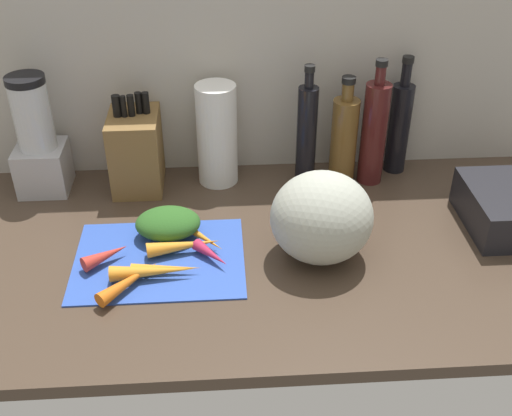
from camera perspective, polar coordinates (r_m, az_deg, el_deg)
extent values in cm
cube|color=#47382B|center=(148.35, 0.49, -3.68)|extent=(170.00, 80.00, 3.00)
cube|color=#BCB7AD|center=(167.04, -0.45, 13.14)|extent=(170.00, 3.00, 60.00)
cube|color=#2D51B7|center=(143.93, -8.69, -4.52)|extent=(37.91, 29.01, 0.80)
cone|color=orange|center=(137.15, -9.33, -5.65)|extent=(17.97, 4.13, 3.50)
cone|color=orange|center=(138.54, -8.09, -5.39)|extent=(15.20, 2.98, 2.26)
cone|color=red|center=(143.60, -13.38, -4.17)|extent=(10.69, 9.10, 3.45)
cone|color=#B2264C|center=(151.43, -7.83, -1.58)|extent=(9.21, 10.15, 2.17)
cone|color=#B2264C|center=(140.98, -4.05, -4.17)|extent=(8.76, 9.58, 2.78)
cone|color=orange|center=(143.46, -6.56, -3.39)|extent=(16.75, 6.18, 3.49)
cone|color=orange|center=(135.70, -11.36, -6.49)|extent=(13.02, 13.69, 3.23)
cone|color=orange|center=(147.19, -5.14, -2.44)|extent=(12.35, 13.35, 2.56)
ellipsoid|color=#2D6023|center=(148.54, -7.93, -1.37)|extent=(15.13, 11.64, 6.40)
ellipsoid|color=#B2B7A8|center=(138.68, 5.93, -0.86)|extent=(22.58, 21.35, 20.58)
cube|color=brown|center=(167.14, -10.72, 5.04)|extent=(12.60, 16.71, 20.16)
cylinder|color=black|center=(162.03, -12.45, 8.96)|extent=(2.16, 2.16, 5.50)
cylinder|color=black|center=(161.39, -11.84, 8.94)|extent=(1.43, 1.43, 5.50)
cylinder|color=black|center=(161.55, -11.20, 9.04)|extent=(1.76, 1.76, 5.50)
cylinder|color=black|center=(162.65, -10.52, 9.29)|extent=(1.76, 1.76, 5.50)
cylinder|color=black|center=(162.37, -9.90, 9.31)|extent=(1.87, 1.87, 5.50)
cube|color=#B2B2B7|center=(173.69, -18.59, 3.44)|extent=(12.51, 12.51, 12.24)
cylinder|color=silver|center=(167.23, -19.49, 7.80)|extent=(9.38, 9.38, 17.24)
cylinder|color=black|center=(163.62, -20.12, 10.79)|extent=(9.57, 9.57, 1.80)
cylinder|color=white|center=(165.13, -3.53, 6.60)|extent=(10.44, 10.44, 27.16)
cylinder|color=black|center=(164.54, 4.56, 6.41)|extent=(5.22, 5.22, 26.99)
cylinder|color=black|center=(158.09, 4.82, 11.44)|extent=(2.28, 2.28, 4.15)
cylinder|color=black|center=(157.03, 4.87, 12.41)|extent=(2.62, 2.62, 1.60)
cylinder|color=brown|center=(166.97, 7.89, 5.91)|extent=(6.91, 6.91, 23.33)
cylinder|color=brown|center=(161.04, 8.27, 10.32)|extent=(3.03, 3.03, 4.62)
cylinder|color=black|center=(159.86, 8.36, 11.34)|extent=(3.49, 3.49, 1.60)
cylinder|color=#471919|center=(167.63, 10.55, 6.55)|extent=(6.63, 6.63, 27.42)
cylinder|color=#471919|center=(161.12, 11.14, 11.65)|extent=(2.63, 2.63, 4.78)
cylinder|color=black|center=(160.00, 11.27, 12.71)|extent=(3.03, 3.03, 1.60)
cylinder|color=black|center=(174.91, 12.73, 6.96)|extent=(5.80, 5.80, 24.64)
cylinder|color=black|center=(168.79, 13.38, 11.63)|extent=(2.59, 2.59, 6.20)
cylinder|color=black|center=(167.44, 13.55, 12.87)|extent=(2.98, 2.98, 1.60)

